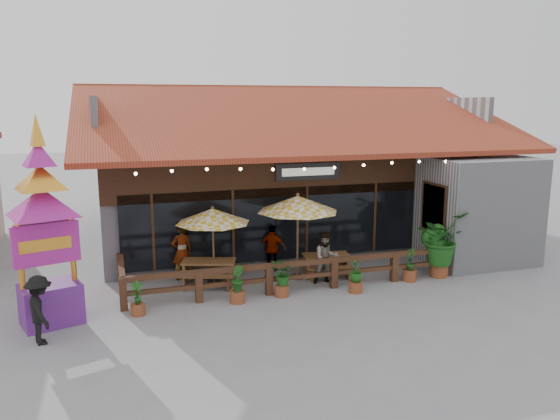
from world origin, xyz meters
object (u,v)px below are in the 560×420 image
object	(u,v)px
tropical_plant	(441,240)
pedestrian	(40,310)
picnic_table_left	(209,268)
picnic_table_right	(326,261)
umbrella_right	(298,204)
thai_sign_tower	(43,208)
umbrella_left	(213,216)

from	to	relation	value
tropical_plant	pedestrian	world-z (taller)	tropical_plant
picnic_table_left	picnic_table_right	distance (m)	3.71
umbrella_right	picnic_table_right	xyz separation A→B (m)	(0.95, -0.05, -1.88)
picnic_table_left	thai_sign_tower	distance (m)	5.18
umbrella_left	umbrella_right	size ratio (longest dim) A/B	0.89
umbrella_left	umbrella_right	bearing A→B (deg)	-5.38
umbrella_left	picnic_table_left	size ratio (longest dim) A/B	1.24
umbrella_right	tropical_plant	world-z (taller)	umbrella_right
picnic_table_right	tropical_plant	distance (m)	3.64
umbrella_left	tropical_plant	world-z (taller)	umbrella_left
pedestrian	thai_sign_tower	bearing A→B (deg)	-23.59
umbrella_right	picnic_table_right	distance (m)	2.11
umbrella_right	tropical_plant	distance (m)	4.63
picnic_table_left	tropical_plant	distance (m)	7.24
umbrella_left	thai_sign_tower	world-z (taller)	thai_sign_tower
umbrella_left	pedestrian	world-z (taller)	umbrella_left
picnic_table_right	picnic_table_left	bearing A→B (deg)	176.58
thai_sign_tower	tropical_plant	distance (m)	11.46
umbrella_left	tropical_plant	size ratio (longest dim) A/B	1.15
umbrella_left	tropical_plant	distance (m)	7.11
umbrella_left	picnic_table_right	bearing A→B (deg)	-4.74
picnic_table_right	pedestrian	size ratio (longest dim) A/B	1.00
umbrella_left	picnic_table_left	distance (m)	1.59
umbrella_right	thai_sign_tower	xyz separation A→B (m)	(-7.00, -1.57, 0.58)
picnic_table_right	umbrella_left	bearing A→B (deg)	175.26
tropical_plant	picnic_table_right	bearing A→B (deg)	161.27
umbrella_left	picnic_table_left	world-z (taller)	umbrella_left
picnic_table_right	thai_sign_tower	size ratio (longest dim) A/B	0.29
picnic_table_right	tropical_plant	world-z (taller)	tropical_plant
umbrella_right	pedestrian	distance (m)	7.78
pedestrian	umbrella_left	bearing A→B (deg)	-74.49
umbrella_right	thai_sign_tower	distance (m)	7.20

